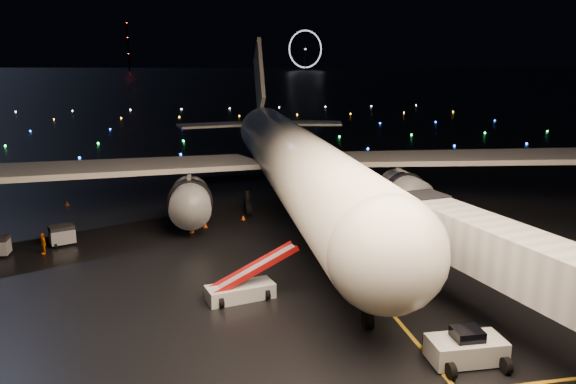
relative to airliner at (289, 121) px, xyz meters
name	(u,v)px	position (x,y,z in m)	size (l,w,h in m)	color
ground	(178,87)	(-10.64, 274.35, -9.31)	(2000.00, 2000.00, 0.00)	black
lane_centre	(326,236)	(1.36, -10.65, -9.30)	(0.25, 80.00, 0.02)	gold
airliner	(289,121)	(0.00, 0.00, 0.00)	(65.73, 62.45, 18.62)	silver
pushback_tug	(466,345)	(3.07, -33.06, -8.37)	(3.95, 2.07, 1.88)	silver
belt_loader	(240,276)	(-7.78, -22.78, -7.71)	(6.60, 1.80, 3.20)	silver
crew_c	(43,243)	(-22.71, -10.77, -8.42)	(1.04, 0.43, 1.78)	#F46B00
safety_cone_0	(192,230)	(-10.54, -7.27, -9.06)	(0.44, 0.44, 0.50)	#FD5810
safety_cone_1	(243,217)	(-5.38, -3.91, -9.08)	(0.41, 0.41, 0.47)	#FD5810
safety_cone_2	(205,225)	(-9.25, -5.88, -9.06)	(0.44, 0.44, 0.50)	#FD5810
safety_cone_3	(67,203)	(-23.71, 5.28, -9.05)	(0.46, 0.46, 0.53)	#FD5810
ferris_wheel	(305,51)	(159.36, 694.35, 16.69)	(50.00, 4.00, 52.00)	black
radio_mast	(128,46)	(-70.64, 714.35, 22.69)	(1.80, 1.80, 64.00)	black
taxiway_lights	(181,124)	(-10.64, 80.35, -9.13)	(164.00, 92.00, 0.36)	black
baggage_cart_0	(62,235)	(-21.62, -8.68, -8.46)	(2.00, 1.40, 1.70)	gray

